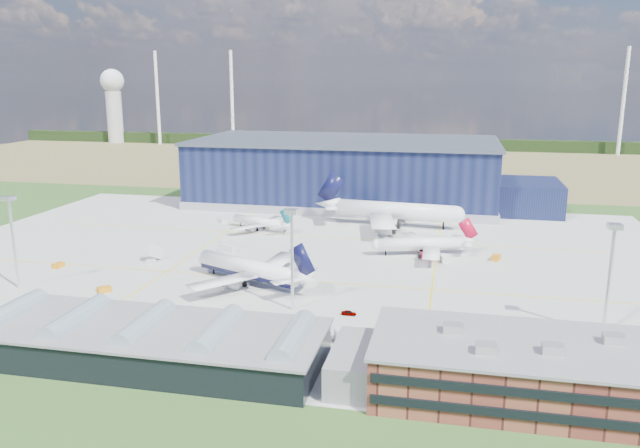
% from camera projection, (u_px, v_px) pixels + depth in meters
% --- Properties ---
extents(ground, '(600.00, 600.00, 0.00)m').
position_uv_depth(ground, '(285.00, 268.00, 170.20)').
color(ground, '#2C4B1C').
rests_on(ground, ground).
extents(apron, '(220.00, 160.00, 0.08)m').
position_uv_depth(apron, '(294.00, 258.00, 179.71)').
color(apron, '#AAAAA4').
rests_on(apron, ground).
extents(farmland, '(600.00, 220.00, 0.01)m').
position_uv_depth(farmland, '(381.00, 163.00, 379.46)').
color(farmland, olive).
rests_on(farmland, ground).
extents(treeline, '(600.00, 8.00, 8.00)m').
position_uv_depth(treeline, '(394.00, 143.00, 454.63)').
color(treeline, black).
rests_on(treeline, ground).
extents(horizon_dressing, '(440.20, 18.00, 70.00)m').
position_uv_depth(horizon_dressing, '(147.00, 99.00, 481.77)').
color(horizon_dressing, white).
rests_on(horizon_dressing, ground).
extents(hangar, '(145.00, 62.00, 26.10)m').
position_uv_depth(hangar, '(352.00, 174.00, 257.13)').
color(hangar, '#101738').
rests_on(hangar, ground).
extents(ops_building, '(46.00, 23.00, 10.90)m').
position_uv_depth(ops_building, '(515.00, 369.00, 100.69)').
color(ops_building, maroon).
rests_on(ops_building, ground).
extents(glass_concourse, '(78.00, 23.00, 8.60)m').
position_uv_depth(glass_concourse, '(164.00, 342.00, 113.61)').
color(glass_concourse, black).
rests_on(glass_concourse, ground).
extents(light_mast_west, '(2.60, 2.60, 23.00)m').
position_uv_depth(light_mast_west, '(12.00, 227.00, 150.48)').
color(light_mast_west, silver).
rests_on(light_mast_west, ground).
extents(light_mast_center, '(2.60, 2.60, 23.00)m').
position_uv_depth(light_mast_center, '(292.00, 243.00, 136.06)').
color(light_mast_center, silver).
rests_on(light_mast_center, ground).
extents(light_mast_east, '(2.60, 2.60, 23.00)m').
position_uv_depth(light_mast_east, '(611.00, 261.00, 122.66)').
color(light_mast_east, silver).
rests_on(light_mast_east, ground).
extents(airliner_navy, '(51.36, 50.92, 12.80)m').
position_uv_depth(airliner_navy, '(248.00, 259.00, 155.95)').
color(airliner_navy, white).
rests_on(airliner_navy, ground).
extents(airliner_red, '(40.41, 39.95, 10.55)m').
position_uv_depth(airliner_red, '(420.00, 237.00, 181.32)').
color(airliner_red, white).
rests_on(airliner_red, ground).
extents(airliner_widebody, '(58.16, 57.12, 17.39)m').
position_uv_depth(airliner_widebody, '(396.00, 202.00, 215.44)').
color(airliner_widebody, white).
rests_on(airliner_widebody, ground).
extents(airliner_regional, '(34.85, 34.54, 8.73)m').
position_uv_depth(airliner_regional, '(259.00, 217.00, 211.40)').
color(airliner_regional, white).
rests_on(airliner_regional, ground).
extents(gse_tug_a, '(2.38, 3.41, 1.32)m').
position_uv_depth(gse_tug_a, '(58.00, 265.00, 170.06)').
color(gse_tug_a, orange).
rests_on(gse_tug_a, ground).
extents(gse_tug_b, '(3.68, 3.72, 1.36)m').
position_uv_depth(gse_tug_b, '(104.00, 290.00, 150.65)').
color(gse_tug_b, orange).
rests_on(gse_tug_b, ground).
extents(gse_van_a, '(5.42, 3.76, 2.17)m').
position_uv_depth(gse_van_a, '(228.00, 249.00, 185.22)').
color(gse_van_a, silver).
rests_on(gse_van_a, ground).
extents(gse_cart_a, '(1.98, 2.81, 1.17)m').
position_uv_depth(gse_cart_a, '(281.00, 231.00, 208.84)').
color(gse_cart_a, silver).
rests_on(gse_cart_a, ground).
extents(gse_van_b, '(3.20, 4.62, 1.94)m').
position_uv_depth(gse_van_b, '(444.00, 258.00, 175.53)').
color(gse_van_b, silver).
rests_on(gse_van_b, ground).
extents(gse_tug_c, '(3.00, 3.89, 1.51)m').
position_uv_depth(gse_tug_c, '(496.00, 258.00, 176.93)').
color(gse_tug_c, orange).
rests_on(gse_tug_c, ground).
extents(gse_cart_b, '(3.99, 3.92, 1.46)m').
position_uv_depth(gse_cart_b, '(222.00, 221.00, 222.76)').
color(gse_cart_b, silver).
rests_on(gse_cart_b, ground).
extents(gse_van_c, '(6.05, 4.37, 2.63)m').
position_uv_depth(gse_van_c, '(349.00, 335.00, 122.52)').
color(gse_van_c, silver).
rests_on(gse_van_c, ground).
extents(airstair, '(3.96, 5.68, 3.37)m').
position_uv_depth(airstair, '(155.00, 255.00, 176.32)').
color(airstair, silver).
rests_on(airstair, ground).
extents(car_a, '(3.32, 1.36, 1.13)m').
position_uv_depth(car_a, '(349.00, 313.00, 136.08)').
color(car_a, '#99999E').
rests_on(car_a, ground).
extents(car_b, '(3.39, 1.87, 1.06)m').
position_uv_depth(car_b, '(177.00, 314.00, 135.43)').
color(car_b, '#99999E').
rests_on(car_b, ground).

